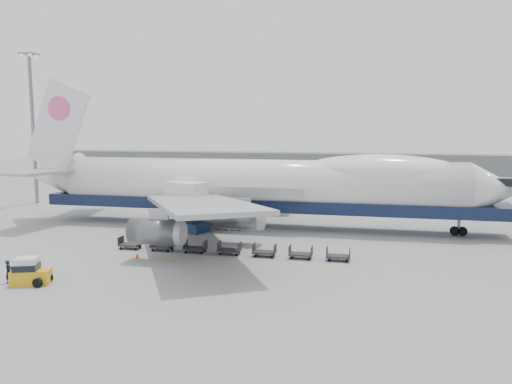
% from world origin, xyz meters
% --- Properties ---
extents(ground, '(260.00, 260.00, 0.00)m').
position_xyz_m(ground, '(0.00, 0.00, 0.00)').
color(ground, gray).
rests_on(ground, ground).
extents(apron_line, '(60.00, 0.15, 0.01)m').
position_xyz_m(apron_line, '(0.00, -6.00, 0.01)').
color(apron_line, gold).
rests_on(apron_line, ground).
extents(hangar, '(110.00, 8.00, 7.00)m').
position_xyz_m(hangar, '(-10.00, 70.00, 3.50)').
color(hangar, slate).
rests_on(hangar, ground).
extents(floodlight_mast, '(2.40, 2.40, 25.43)m').
position_xyz_m(floodlight_mast, '(-42.00, 24.00, 14.27)').
color(floodlight_mast, slate).
rests_on(floodlight_mast, ground).
extents(airliner, '(67.00, 55.30, 19.98)m').
position_xyz_m(airliner, '(0.64, 12.00, 5.62)').
color(airliner, white).
rests_on(airliner, ground).
extents(catering_truck, '(6.11, 5.22, 6.21)m').
position_xyz_m(catering_truck, '(-8.12, 7.51, 3.46)').
color(catering_truck, navy).
rests_on(catering_truck, ground).
extents(baggage_tug, '(3.43, 2.58, 2.24)m').
position_xyz_m(baggage_tug, '(-13.19, -16.07, 0.99)').
color(baggage_tug, gold).
rests_on(baggage_tug, ground).
extents(ground_worker, '(0.58, 0.78, 1.95)m').
position_xyz_m(ground_worker, '(-15.07, -16.22, 0.97)').
color(ground_worker, black).
rests_on(ground_worker, ground).
extents(traffic_cone, '(0.39, 0.39, 0.58)m').
position_xyz_m(traffic_cone, '(-8.21, -6.42, 0.27)').
color(traffic_cone, '#FF4E0D').
rests_on(traffic_cone, ground).
extents(dolly_0, '(2.30, 1.35, 1.30)m').
position_xyz_m(dolly_0, '(-10.69, -2.95, 0.53)').
color(dolly_0, '#2D2D30').
rests_on(dolly_0, ground).
extents(dolly_1, '(2.30, 1.35, 1.30)m').
position_xyz_m(dolly_1, '(-7.00, -2.95, 0.53)').
color(dolly_1, '#2D2D30').
rests_on(dolly_1, ground).
extents(dolly_2, '(2.30, 1.35, 1.30)m').
position_xyz_m(dolly_2, '(-3.30, -2.95, 0.53)').
color(dolly_2, '#2D2D30').
rests_on(dolly_2, ground).
extents(dolly_3, '(2.30, 1.35, 1.30)m').
position_xyz_m(dolly_3, '(0.40, -2.95, 0.53)').
color(dolly_3, '#2D2D30').
rests_on(dolly_3, ground).
extents(dolly_4, '(2.30, 1.35, 1.30)m').
position_xyz_m(dolly_4, '(4.10, -2.95, 0.53)').
color(dolly_4, '#2D2D30').
rests_on(dolly_4, ground).
extents(dolly_5, '(2.30, 1.35, 1.30)m').
position_xyz_m(dolly_5, '(7.80, -2.95, 0.53)').
color(dolly_5, '#2D2D30').
rests_on(dolly_5, ground).
extents(dolly_6, '(2.30, 1.35, 1.30)m').
position_xyz_m(dolly_6, '(11.50, -2.95, 0.53)').
color(dolly_6, '#2D2D30').
rests_on(dolly_6, ground).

